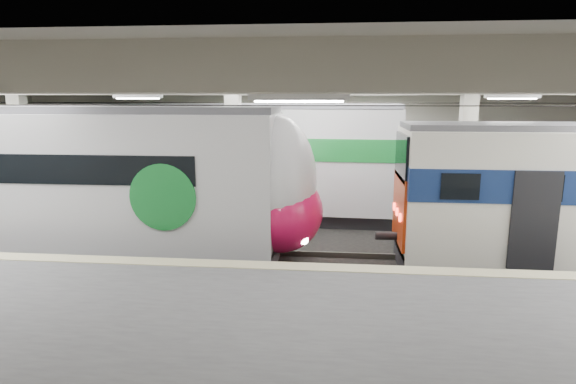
# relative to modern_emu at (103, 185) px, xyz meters

# --- Properties ---
(station_hall) EXTENTS (36.00, 24.00, 5.75)m
(station_hall) POSITION_rel_modern_emu_xyz_m (6.42, -1.74, 0.95)
(station_hall) COLOR black
(station_hall) RESTS_ON ground
(modern_emu) EXTENTS (14.62, 3.02, 4.68)m
(modern_emu) POSITION_rel_modern_emu_xyz_m (0.00, 0.00, 0.00)
(modern_emu) COLOR silver
(modern_emu) RESTS_ON ground
(far_train) EXTENTS (14.81, 3.65, 4.66)m
(far_train) POSITION_rel_modern_emu_xyz_m (2.20, 5.50, 0.11)
(far_train) COLOR silver
(far_train) RESTS_ON ground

